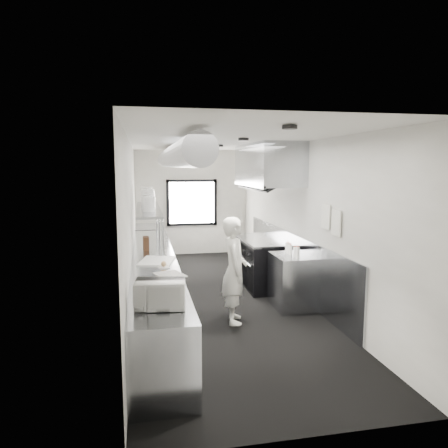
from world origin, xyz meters
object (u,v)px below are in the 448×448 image
bottle_station (293,281)px  plate_stack_a (149,204)px  range (263,262)px  far_work_table (150,244)px  microwave (160,294)px  squeeze_bottle_e (287,247)px  squeeze_bottle_c (290,250)px  squeeze_bottle_b (295,252)px  plate_stack_b (148,202)px  squeeze_bottle_a (298,253)px  pass_shelf (149,210)px  cutting_board (157,261)px  small_plate (164,267)px  deli_tub_b (146,291)px  deli_tub_a (148,293)px  prep_counter (155,285)px  squeeze_bottle_d (288,248)px  plate_stack_c (148,198)px  line_cook (234,270)px  knife_block (146,243)px  plate_stack_d (147,196)px  exhaust_hood (267,165)px

bottle_station → plate_stack_a: bearing=155.2°
range → far_work_table: (-2.19, 2.50, -0.02)m
microwave → squeeze_bottle_e: (2.27, 2.46, -0.06)m
plate_stack_a → squeeze_bottle_c: size_ratio=1.45×
squeeze_bottle_b → squeeze_bottle_e: (-0.00, 0.37, 0.00)m
bottle_station → squeeze_bottle_c: (-0.05, 0.02, 0.54)m
plate_stack_b → squeeze_bottle_a: plate_stack_b is taller
pass_shelf → bottle_station: pass_shelf is taller
cutting_board → plate_stack_a: plate_stack_a is taller
small_plate → squeeze_bottle_a: squeeze_bottle_a is taller
microwave → range: bearing=65.4°
microwave → deli_tub_b: (-0.14, 0.44, -0.09)m
microwave → deli_tub_b: microwave is taller
microwave → deli_tub_a: microwave is taller
plate_stack_b → squeeze_bottle_c: plate_stack_b is taller
prep_counter → pass_shelf: bearing=91.6°
far_work_table → squeeze_bottle_d: (2.24, -3.77, 0.54)m
cutting_board → plate_stack_c: plate_stack_c is taller
squeeze_bottle_b → squeeze_bottle_c: bearing=100.3°
line_cook → squeeze_bottle_d: bearing=-54.0°
deli_tub_b → small_plate: 1.34m
far_work_table → squeeze_bottle_b: squeeze_bottle_b is taller
bottle_station → deli_tub_a: 3.08m
pass_shelf → deli_tub_a: size_ratio=22.45×
microwave → plate_stack_b: (-0.05, 3.52, 0.67)m
cutting_board → bottle_station: bearing=0.8°
knife_block → squeeze_bottle_d: (2.36, -0.79, -0.03)m
bottle_station → deli_tub_b: 3.05m
line_cook → squeeze_bottle_e: 1.31m
plate_stack_a → plate_stack_d: bearing=91.1°
plate_stack_b → pass_shelf: bearing=87.7°
range → plate_stack_b: bearing=-178.1°
plate_stack_c → squeeze_bottle_e: size_ratio=2.09×
far_work_table → plate_stack_b: (-0.06, -2.58, 1.26)m
line_cook → plate_stack_d: 3.30m
bottle_station → squeeze_bottle_d: (-0.06, 0.13, 0.54)m
line_cook → bottle_station: bearing=-60.5°
bottle_station → plate_stack_a: size_ratio=3.47×
range → cutting_board: range is taller
pass_shelf → squeeze_bottle_d: size_ratio=16.06×
pass_shelf → line_cook: size_ratio=1.85×
exhaust_hood → prep_counter: size_ratio=0.37×
pass_shelf → cutting_board: pass_shelf is taller
knife_block → squeeze_bottle_a: size_ratio=1.26×
prep_counter → plate_stack_b: (-0.06, 1.12, 1.26)m
deli_tub_b → plate_stack_c: 3.84m
knife_block → squeeze_bottle_c: knife_block is taller
squeeze_bottle_b → squeeze_bottle_d: squeeze_bottle_d is taller
prep_counter → cutting_board: 0.52m
squeeze_bottle_a → exhaust_hood: bearing=90.7°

